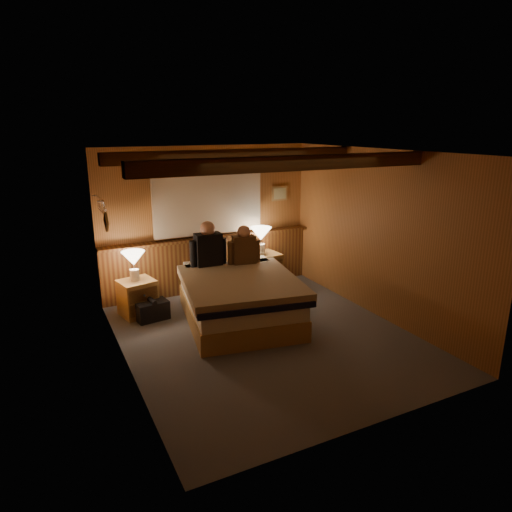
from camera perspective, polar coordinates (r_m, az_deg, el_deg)
floor at (r=6.16m, az=1.26°, el=-9.99°), size 4.20×4.20×0.00m
ceiling at (r=5.55m, az=1.41°, el=12.89°), size 4.20×4.20×0.00m
wall_back at (r=7.61m, az=-6.07°, el=4.54°), size 3.60×0.00×3.60m
wall_left at (r=5.18m, az=-16.57°, el=-1.51°), size 0.00×4.20×4.20m
wall_right at (r=6.75m, az=15.00°, el=2.60°), size 0.00×4.20×4.20m
wall_front at (r=4.10m, az=15.22°, el=-6.08°), size 3.60×0.00×3.60m
wainscot at (r=7.73m, az=-5.75°, el=-0.74°), size 3.60×0.23×0.94m
curtain_window at (r=7.49m, az=-5.96°, el=6.86°), size 2.18×0.09×1.11m
ceiling_beams at (r=5.69m, az=0.68°, el=12.06°), size 3.60×1.65×0.16m
coat_rail at (r=6.61m, az=-18.70°, el=6.18°), size 0.05×0.55×0.24m
framed_print at (r=8.09m, az=2.97°, el=7.81°), size 0.30×0.04×0.25m
bed at (r=6.49m, az=-2.14°, el=-5.25°), size 1.81×2.19×0.67m
nightstand_left at (r=6.95m, az=-14.57°, el=-5.06°), size 0.56×0.53×0.53m
nightstand_right at (r=7.83m, az=0.80°, el=-1.83°), size 0.59×0.55×0.61m
lamp_left at (r=6.79m, az=-15.07°, el=-0.50°), size 0.33×0.33×0.44m
lamp_right at (r=7.64m, az=0.62°, el=2.60°), size 0.35×0.35×0.46m
person_left at (r=6.87m, az=-6.00°, el=1.11°), size 0.58×0.25×0.70m
person_right at (r=6.94m, az=-1.51°, el=1.04°), size 0.50×0.26×0.62m
duffel_bag at (r=6.78m, az=-12.86°, el=-6.61°), size 0.49×0.33×0.33m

